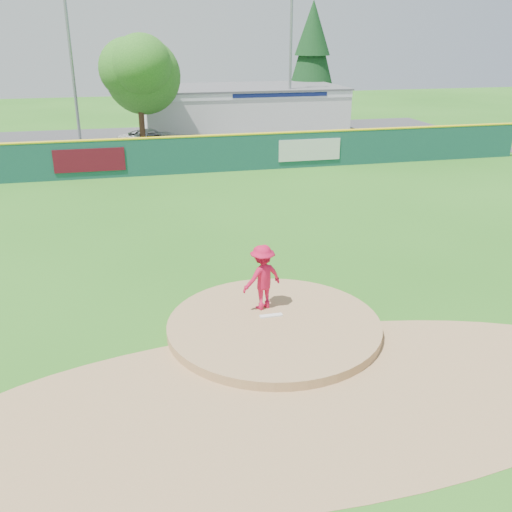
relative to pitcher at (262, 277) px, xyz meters
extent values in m
plane|color=#286B19|center=(0.10, -0.86, -1.14)|extent=(120.00, 120.00, 0.00)
cylinder|color=#9E774C|center=(0.10, -0.86, -1.14)|extent=(5.50, 5.50, 0.50)
cube|color=white|center=(0.10, -0.56, -0.87)|extent=(0.60, 0.15, 0.04)
cylinder|color=#9E774C|center=(0.10, -3.86, -1.14)|extent=(15.40, 15.40, 0.01)
cube|color=#38383A|center=(0.10, 26.14, -1.13)|extent=(44.00, 16.00, 0.02)
imported|color=#C1103A|center=(0.00, 0.00, 0.00)|extent=(1.32, 1.03, 1.79)
imported|color=silver|center=(-1.22, 25.05, -0.51)|extent=(4.87, 3.41, 1.23)
cube|color=silver|center=(6.10, 31.14, 0.46)|extent=(15.00, 8.00, 3.20)
cube|color=white|center=(6.10, 27.12, 1.86)|extent=(15.00, 0.06, 0.55)
cube|color=#0F194C|center=(8.10, 27.08, 1.86)|extent=(7.00, 0.03, 0.28)
cube|color=#59595B|center=(6.10, 31.14, 2.11)|extent=(15.20, 8.20, 0.12)
cube|color=#590C1A|center=(-4.99, 17.06, -0.14)|extent=(3.60, 0.04, 1.20)
cube|color=silver|center=(7.01, 17.06, -0.14)|extent=(3.60, 0.04, 1.20)
cube|color=#15453E|center=(0.10, 17.14, -0.14)|extent=(40.00, 0.10, 2.00)
cylinder|color=yellow|center=(0.10, 17.14, 0.86)|extent=(40.00, 0.14, 0.14)
cylinder|color=#382314|center=(-1.90, 24.14, 0.16)|extent=(0.36, 0.36, 2.60)
sphere|color=#387F23|center=(-1.90, 24.14, 3.42)|extent=(5.60, 5.60, 5.60)
cylinder|color=#382314|center=(13.10, 35.14, -0.34)|extent=(0.40, 0.40, 1.60)
cone|color=#113A16|center=(13.10, 35.14, 4.41)|extent=(4.40, 4.40, 7.90)
cylinder|color=gray|center=(-5.90, 26.14, 4.36)|extent=(0.20, 0.20, 11.00)
cylinder|color=gray|center=(9.10, 28.14, 3.86)|extent=(0.20, 0.20, 10.00)
camera|label=1|loc=(-3.38, -13.41, 6.05)|focal=40.00mm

